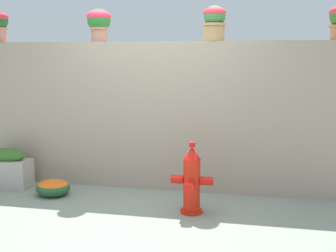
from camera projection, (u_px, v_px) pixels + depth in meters
name	position (u px, v px, depth m)	size (l,w,h in m)	color
ground_plane	(130.00, 222.00, 4.56)	(24.00, 24.00, 0.00)	gray
stone_wall	(158.00, 116.00, 5.66)	(4.98, 0.29, 1.89)	tan
potted_plant_1	(99.00, 22.00, 5.62)	(0.31, 0.31, 0.42)	#AF725A
potted_plant_2	(215.00, 21.00, 5.30)	(0.29, 0.29, 0.42)	#AB8150
fire_hydrant	(192.00, 182.00, 4.77)	(0.46, 0.37, 0.79)	red
flower_bush_left	(53.00, 187.00, 5.41)	(0.42, 0.38, 0.20)	#23522D
planter_box	(7.00, 169.00, 5.71)	(0.62, 0.29, 0.53)	#A99F94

